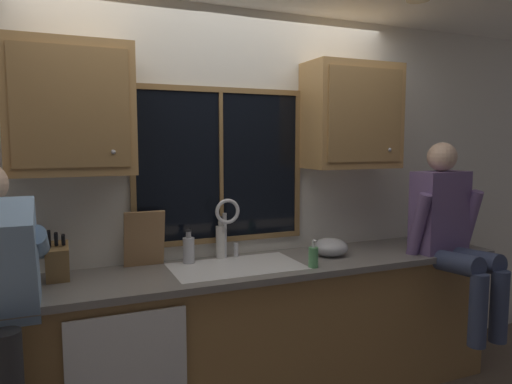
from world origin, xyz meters
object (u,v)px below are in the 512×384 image
Objects in this scene: cutting_board at (144,239)px; mixing_bowl at (330,247)px; soap_dispenser at (313,257)px; bottle_green_glass at (189,249)px; knife_block at (57,263)px; bottle_tall_clear at (220,241)px; person_sitting_on_counter at (450,228)px.

mixing_bowl is at bearing -9.21° from cutting_board.
cutting_board is at bearing 170.79° from mixing_bowl.
soap_dispenser is 0.78m from bottle_green_glass.
knife_block is at bearing 178.13° from mixing_bowl.
mixing_bowl is at bearing -16.33° from bottle_tall_clear.
person_sitting_on_counter is 0.83m from mixing_bowl.
person_sitting_on_counter reaches higher than mixing_bowl.
bottle_tall_clear is at bearing 136.24° from soap_dispenser.
person_sitting_on_counter reaches higher than knife_block.
soap_dispenser is at bearing -11.01° from knife_block.
bottle_tall_clear is at bearing 1.48° from cutting_board.
cutting_board reaches higher than bottle_green_glass.
soap_dispenser is (-0.26, -0.22, 0.01)m from mixing_bowl.
knife_block is 0.91× the size of cutting_board.
bottle_tall_clear reaches higher than mixing_bowl.
cutting_board is 0.50m from bottle_tall_clear.
person_sitting_on_counter is 2.49m from knife_block.
knife_block is 1.00m from bottle_tall_clear.
cutting_board reaches higher than knife_block.
cutting_board reaches higher than mixing_bowl.
cutting_board is at bearing 174.60° from bottle_green_glass.
cutting_board reaches higher than soap_dispenser.
knife_block is 1.32× the size of mixing_bowl.
person_sitting_on_counter reaches higher than cutting_board.
bottle_tall_clear is at bearing 161.42° from person_sitting_on_counter.
bottle_tall_clear is (-0.45, 0.43, 0.05)m from soap_dispenser.
bottle_green_glass is 0.23m from bottle_tall_clear.
mixing_bowl is (1.20, -0.19, -0.12)m from cutting_board.
cutting_board is at bearing 166.20° from person_sitting_on_counter.
mixing_bowl is 0.87× the size of bottle_tall_clear.
knife_block reaches higher than bottle_green_glass.
cutting_board is at bearing 156.06° from soap_dispenser.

